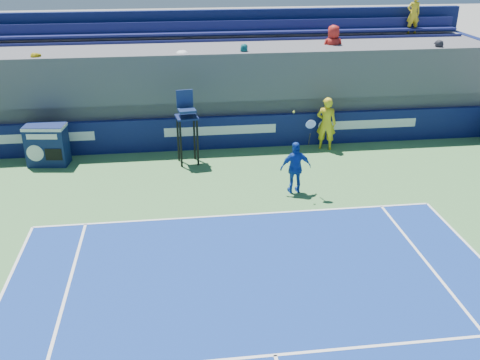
{
  "coord_description": "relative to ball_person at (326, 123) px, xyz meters",
  "views": [
    {
      "loc": [
        -1.6,
        -1.04,
        6.99
      ],
      "look_at": [
        0.0,
        11.5,
        1.25
      ],
      "focal_mm": 40.0,
      "sensor_mm": 36.0,
      "label": 1
    }
  ],
  "objects": [
    {
      "name": "ball_person",
      "position": [
        0.0,
        0.0,
        0.0
      ],
      "size": [
        0.81,
        0.66,
        1.91
      ],
      "primitive_type": "imported",
      "rotation": [
        0.0,
        0.0,
        2.81
      ],
      "color": "yellow",
      "rests_on": "apron"
    },
    {
      "name": "back_hoarding",
      "position": [
        -3.74,
        0.54,
        -0.37
      ],
      "size": [
        20.4,
        0.21,
        1.2
      ],
      "color": "#0D1449",
      "rests_on": "ground"
    },
    {
      "name": "match_clock",
      "position": [
        -9.61,
        -0.26,
        -0.22
      ],
      "size": [
        1.4,
        0.88,
        1.4
      ],
      "color": "#0E1A47",
      "rests_on": "ground"
    },
    {
      "name": "umpire_chair",
      "position": [
        -4.96,
        -0.69,
        0.56
      ],
      "size": [
        0.79,
        0.79,
        2.48
      ],
      "color": "black",
      "rests_on": "ground"
    },
    {
      "name": "tennis_player",
      "position": [
        -1.88,
        -3.43,
        -0.15
      ],
      "size": [
        0.97,
        0.45,
        2.57
      ],
      "color": "#153EAD",
      "rests_on": "apron"
    },
    {
      "name": "stadium_seating",
      "position": [
        -3.73,
        2.58,
        0.87
      ],
      "size": [
        21.0,
        4.05,
        4.96
      ],
      "color": "#4C4C51",
      "rests_on": "ground"
    }
  ]
}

